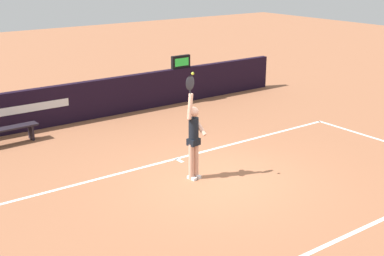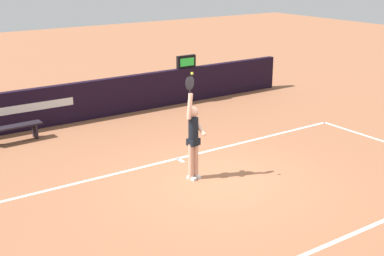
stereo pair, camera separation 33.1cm
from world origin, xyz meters
The scene contains 7 objects.
ground_plane centered at (0.00, 0.00, 0.00)m, with size 60.00×60.00×0.00m, color #985D3F.
court_lines centered at (0.00, -0.89, 0.00)m, with size 11.41×5.33×0.00m.
back_wall centered at (0.00, 6.37, 0.63)m, with size 15.17×0.23×1.26m.
speed_display centered at (3.42, 6.37, 1.49)m, with size 0.76×0.14×0.46m.
tennis_player centered at (-0.39, 0.40, 1.06)m, with size 0.48×0.46×2.53m.
tennis_ball centered at (-0.56, 0.20, 2.61)m, with size 0.07×0.07×0.07m.
courtside_bench_near centered at (-3.13, 5.45, 0.38)m, with size 1.60×0.43×0.49m.
Camera 1 is at (-7.20, -8.88, 4.98)m, focal length 48.76 mm.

